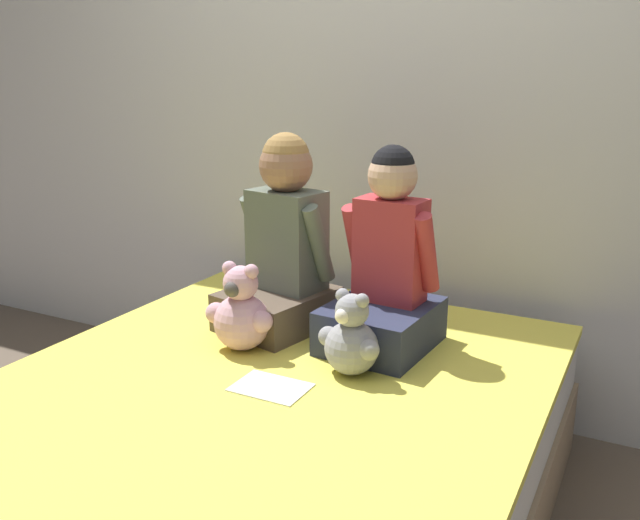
# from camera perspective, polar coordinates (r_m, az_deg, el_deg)

# --- Properties ---
(wall_behind_bed) EXTENTS (8.00, 0.06, 2.50)m
(wall_behind_bed) POSITION_cam_1_polar(r_m,az_deg,el_deg) (2.72, 6.83, 13.48)
(wall_behind_bed) COLOR silver
(wall_behind_bed) RESTS_ON ground_plane
(bed) EXTENTS (1.54, 1.85, 0.48)m
(bed) POSITION_cam_1_polar(r_m,az_deg,el_deg) (2.09, -4.90, -16.46)
(bed) COLOR #997F60
(bed) RESTS_ON ground_plane
(child_on_left) EXTENTS (0.38, 0.42, 0.67)m
(child_on_left) POSITION_cam_1_polar(r_m,az_deg,el_deg) (2.33, -3.12, 1.19)
(child_on_left) COLOR brown
(child_on_left) RESTS_ON bed
(child_on_right) EXTENTS (0.34, 0.39, 0.65)m
(child_on_right) POSITION_cam_1_polar(r_m,az_deg,el_deg) (2.18, 5.59, -1.10)
(child_on_right) COLOR #282D47
(child_on_right) RESTS_ON bed
(teddy_bear_held_by_left_child) EXTENTS (0.24, 0.18, 0.29)m
(teddy_bear_held_by_left_child) POSITION_cam_1_polar(r_m,az_deg,el_deg) (2.18, -6.65, -4.49)
(teddy_bear_held_by_left_child) COLOR #DBA3B2
(teddy_bear_held_by_left_child) RESTS_ON bed
(teddy_bear_held_by_right_child) EXTENTS (0.21, 0.16, 0.26)m
(teddy_bear_held_by_right_child) POSITION_cam_1_polar(r_m,az_deg,el_deg) (2.00, 2.64, -6.70)
(teddy_bear_held_by_right_child) COLOR #939399
(teddy_bear_held_by_right_child) RESTS_ON bed
(sign_card) EXTENTS (0.21, 0.15, 0.00)m
(sign_card) POSITION_cam_1_polar(r_m,az_deg,el_deg) (1.96, -4.16, -10.65)
(sign_card) COLOR white
(sign_card) RESTS_ON bed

